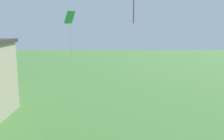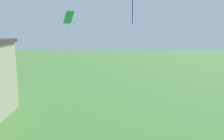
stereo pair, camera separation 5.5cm
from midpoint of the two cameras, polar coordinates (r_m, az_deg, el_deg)
The scene contains 1 object.
kite_green_diamond at distance 15.82m, azimuth -9.73°, elevation 9.53°, with size 0.70×0.72×3.29m.
Camera 1 is at (-0.01, -3.05, 6.01)m, focal length 40.00 mm.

